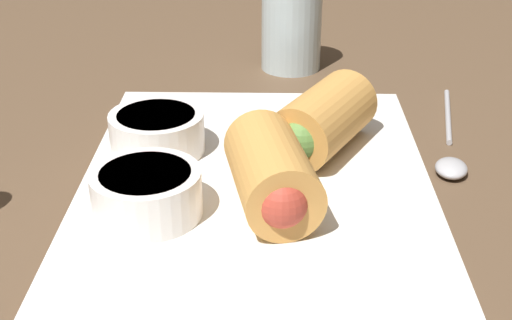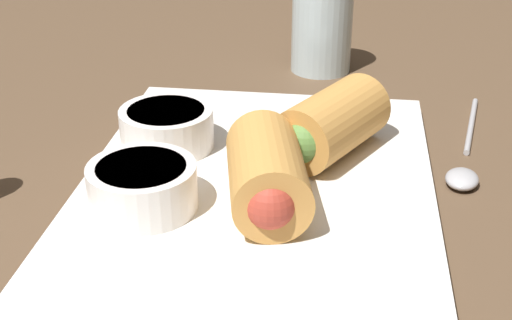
{
  "view_description": "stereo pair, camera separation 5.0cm",
  "coord_description": "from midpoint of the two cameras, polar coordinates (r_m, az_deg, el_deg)",
  "views": [
    {
      "loc": [
        -45.98,
        0.76,
        29.0
      ],
      "look_at": [
        -1.19,
        1.76,
        5.58
      ],
      "focal_mm": 50.0,
      "sensor_mm": 36.0,
      "label": 1
    },
    {
      "loc": [
        -45.59,
        -4.23,
        29.0
      ],
      "look_at": [
        -1.19,
        1.76,
        5.58
      ],
      "focal_mm": 50.0,
      "sensor_mm": 36.0,
      "label": 2
    }
  ],
  "objects": [
    {
      "name": "table_surface",
      "position": [
        0.54,
        4.72,
        -3.94
      ],
      "size": [
        180.0,
        140.0,
        2.0
      ],
      "color": "brown",
      "rests_on": "ground"
    },
    {
      "name": "serving_plate",
      "position": [
        0.52,
        2.77,
        -2.83
      ],
      "size": [
        35.3,
        25.55,
        1.5
      ],
      "color": "white",
      "rests_on": "table_surface"
    },
    {
      "name": "roll_front_left",
      "position": [
        0.47,
        3.98,
        -1.43
      ],
      "size": [
        10.63,
        7.0,
        5.2
      ],
      "color": "#D19347",
      "rests_on": "serving_plate"
    },
    {
      "name": "roll_front_right",
      "position": [
        0.55,
        8.45,
        2.73
      ],
      "size": [
        10.72,
        9.1,
        5.2
      ],
      "color": "#D19347",
      "rests_on": "serving_plate"
    },
    {
      "name": "dipping_bowl_near",
      "position": [
        0.48,
        -6.16,
        -2.1
      ],
      "size": [
        7.42,
        7.42,
        3.2
      ],
      "color": "white",
      "rests_on": "serving_plate"
    },
    {
      "name": "dipping_bowl_far",
      "position": [
        0.56,
        -4.65,
        2.62
      ],
      "size": [
        7.42,
        7.42,
        3.2
      ],
      "color": "white",
      "rests_on": "serving_plate"
    },
    {
      "name": "spoon",
      "position": [
        0.6,
        18.68,
        -0.39
      ],
      "size": [
        18.55,
        5.05,
        1.13
      ],
      "color": "#B2B2B7",
      "rests_on": "table_surface"
    },
    {
      "name": "drinking_glass",
      "position": [
        0.77,
        7.19,
        10.36
      ],
      "size": [
        6.37,
        6.37,
        9.1
      ],
      "color": "silver",
      "rests_on": "table_surface"
    }
  ]
}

